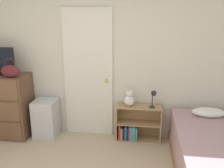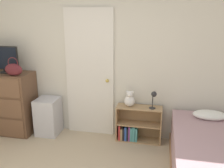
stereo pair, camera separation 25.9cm
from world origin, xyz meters
The scene contains 10 objects.
wall_back centered at (0.00, 2.18, 1.27)m, with size 10.00×0.06×2.55m.
door_closed centered at (-0.13, 2.12, 1.04)m, with size 0.79×0.09×2.08m.
dresser centered at (-1.51, 1.88, 0.52)m, with size 0.85×0.49×1.04m.
tv centered at (-1.52, 1.89, 1.27)m, with size 0.54×0.16×0.44m.
handbag centered at (-1.25, 1.74, 1.15)m, with size 0.29×0.13×0.29m.
storage_bin centered at (-0.82, 1.93, 0.31)m, with size 0.36×0.38×0.62m.
bookshelf centered at (0.64, 2.00, 0.23)m, with size 0.71×0.25×0.58m.
teddy_bear centered at (0.55, 2.00, 0.69)m, with size 0.17×0.17×0.26m.
desk_lamp centered at (0.92, 1.96, 0.78)m, with size 0.11×0.10×0.28m.
bed centered at (1.72, 1.16, 0.27)m, with size 1.06×1.96×0.65m.
Camera 2 is at (1.03, -1.66, 2.00)m, focal length 40.00 mm.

